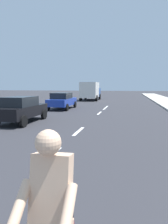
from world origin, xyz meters
TOP-DOWN VIEW (x-y plane):
  - ground_plane at (0.00, 20.00)m, footprint 160.00×160.00m
  - lane_stripe_2 at (0.00, 8.47)m, footprint 0.16×1.80m
  - lane_stripe_3 at (0.00, 11.97)m, footprint 0.16×1.80m
  - lane_stripe_4 at (0.00, 18.57)m, footprint 0.16×1.80m
  - lane_stripe_5 at (0.00, 21.84)m, footprint 0.16×1.80m
  - lane_stripe_6 at (0.00, 23.53)m, footprint 0.16×1.80m
  - parked_car_black at (-3.96, 13.45)m, footprint 1.90×3.96m
  - parked_car_blue at (-3.96, 20.64)m, footprint 2.05×4.27m
  - delivery_truck at (-3.66, 32.88)m, footprint 2.84×6.32m

SIDE VIEW (x-z plane):
  - ground_plane at x=0.00m, z-range 0.00..0.00m
  - lane_stripe_2 at x=0.00m, z-range 0.00..0.01m
  - lane_stripe_3 at x=0.00m, z-range 0.00..0.01m
  - lane_stripe_4 at x=0.00m, z-range 0.00..0.01m
  - lane_stripe_5 at x=0.00m, z-range 0.00..0.01m
  - lane_stripe_6 at x=0.00m, z-range 0.00..0.01m
  - parked_car_black at x=-3.96m, z-range 0.05..1.62m
  - parked_car_blue at x=-3.96m, z-range 0.05..1.62m
  - delivery_truck at x=-3.66m, z-range 0.10..2.90m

